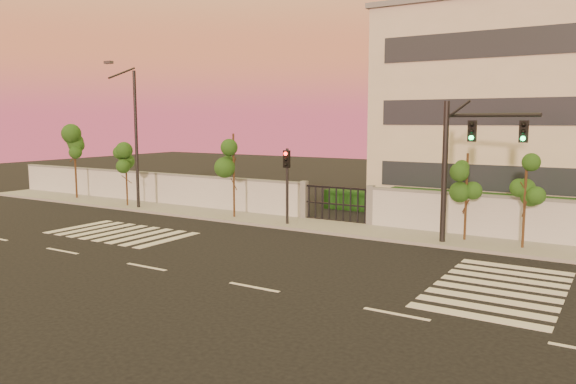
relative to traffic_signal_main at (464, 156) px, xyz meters
The scene contains 14 objects.
ground 11.38m from the traffic_signal_main, 113.56° to the right, with size 120.00×120.00×0.00m, color black.
sidewalk 5.86m from the traffic_signal_main, behind, with size 60.00×3.00×0.15m, color gray.
perimeter_wall 5.57m from the traffic_signal_main, 151.58° to the left, with size 60.00×0.36×2.20m.
hedge_row 6.69m from the traffic_signal_main, 121.78° to the left, with size 41.00×4.25×1.80m.
distant_skyscraper 284.93m from the traffic_signal_main, 104.37° to the left, with size 16.00×16.00×118.00m.
road_markings 9.28m from the traffic_signal_main, 134.21° to the right, with size 57.00×7.62×0.02m.
street_tree_a 26.91m from the traffic_signal_main, behind, with size 1.64×1.31×5.10m.
street_tree_b 21.15m from the traffic_signal_main, behind, with size 1.31×1.04×3.95m.
street_tree_c 12.70m from the traffic_signal_main, behind, with size 1.43×1.14×4.83m.
street_tree_d 1.41m from the traffic_signal_main, 92.25° to the left, with size 1.31×1.04×4.09m.
street_tree_e 2.77m from the traffic_signal_main, 14.27° to the left, with size 1.37×1.09×4.07m.
traffic_signal_main is the anchor object (origin of this frame).
traffic_signal_secondary 9.15m from the traffic_signal_main, behind, with size 0.32×0.32×4.11m.
streetlight_west 19.98m from the traffic_signal_main, behind, with size 0.53×2.16×8.96m.
Camera 1 is at (10.51, -14.88, 5.54)m, focal length 35.00 mm.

